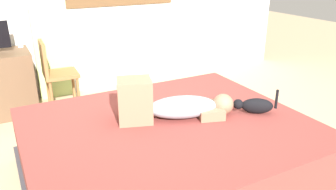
{
  "coord_description": "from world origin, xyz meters",
  "views": [
    {
      "loc": [
        -1.16,
        -2.15,
        1.7
      ],
      "look_at": [
        0.04,
        0.12,
        0.67
      ],
      "focal_mm": 36.06,
      "sensor_mm": 36.0,
      "label": 1
    }
  ],
  "objects_px": {
    "bed": "(169,153)",
    "cup": "(20,43)",
    "cat": "(255,106)",
    "chair_by_desk": "(54,71)",
    "person_lying": "(170,105)"
  },
  "relations": [
    {
      "from": "person_lying",
      "to": "chair_by_desk",
      "type": "height_order",
      "value": "person_lying"
    },
    {
      "from": "bed",
      "to": "cup",
      "type": "xyz_separation_m",
      "value": [
        -0.81,
        2.24,
        0.53
      ]
    },
    {
      "from": "bed",
      "to": "cat",
      "type": "bearing_deg",
      "value": -12.35
    },
    {
      "from": "cat",
      "to": "cup",
      "type": "distance_m",
      "value": 2.85
    },
    {
      "from": "bed",
      "to": "cup",
      "type": "bearing_deg",
      "value": 109.89
    },
    {
      "from": "cat",
      "to": "person_lying",
      "type": "bearing_deg",
      "value": 159.3
    },
    {
      "from": "cat",
      "to": "chair_by_desk",
      "type": "bearing_deg",
      "value": 121.67
    },
    {
      "from": "cup",
      "to": "chair_by_desk",
      "type": "distance_m",
      "value": 0.56
    },
    {
      "from": "bed",
      "to": "chair_by_desk",
      "type": "relative_size",
      "value": 2.56
    },
    {
      "from": "cat",
      "to": "chair_by_desk",
      "type": "distance_m",
      "value": 2.37
    },
    {
      "from": "person_lying",
      "to": "cat",
      "type": "distance_m",
      "value": 0.7
    },
    {
      "from": "person_lying",
      "to": "cat",
      "type": "height_order",
      "value": "person_lying"
    },
    {
      "from": "bed",
      "to": "chair_by_desk",
      "type": "distance_m",
      "value": 1.95
    },
    {
      "from": "bed",
      "to": "cup",
      "type": "height_order",
      "value": "cup"
    },
    {
      "from": "bed",
      "to": "cup",
      "type": "relative_size",
      "value": 23.37
    }
  ]
}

